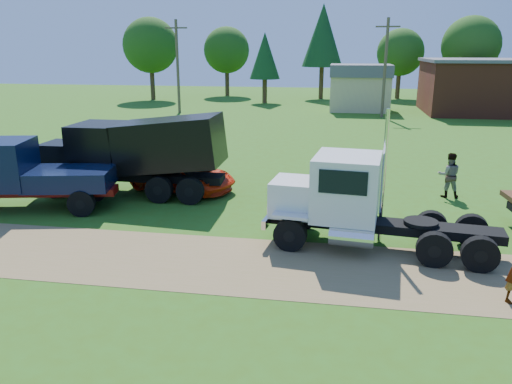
% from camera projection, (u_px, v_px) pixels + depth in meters
% --- Properties ---
extents(ground, '(140.00, 140.00, 0.00)m').
position_uv_depth(ground, '(267.00, 266.00, 15.24)').
color(ground, '#335A13').
rests_on(ground, ground).
extents(dirt_track, '(120.00, 4.20, 0.01)m').
position_uv_depth(dirt_track, '(267.00, 266.00, 15.24)').
color(dirt_track, olive).
rests_on(dirt_track, ground).
extents(white_semi_tractor, '(7.68, 3.30, 4.55)m').
position_uv_depth(white_semi_tractor, '(348.00, 201.00, 16.46)').
color(white_semi_tractor, black).
rests_on(white_semi_tractor, ground).
extents(black_dump_truck, '(8.46, 2.64, 3.66)m').
position_uv_depth(black_dump_truck, '(138.00, 150.00, 22.13)').
color(black_dump_truck, black).
rests_on(black_dump_truck, ground).
extents(navy_truck, '(6.75, 3.50, 2.87)m').
position_uv_depth(navy_truck, '(22.00, 175.00, 20.17)').
color(navy_truck, maroon).
rests_on(navy_truck, ground).
extents(orange_pickup, '(5.55, 3.86, 1.41)m').
position_uv_depth(orange_pickup, '(183.00, 175.00, 23.11)').
color(orange_pickup, red).
rests_on(orange_pickup, ground).
extents(spectator_b, '(0.99, 0.78, 2.00)m').
position_uv_depth(spectator_b, '(449.00, 175.00, 21.96)').
color(spectator_b, '#999999').
rests_on(spectator_b, ground).
extents(brick_building, '(15.40, 10.40, 5.30)m').
position_uv_depth(brick_building, '(503.00, 86.00, 49.55)').
color(brick_building, brown).
rests_on(brick_building, ground).
extents(tan_shed, '(6.20, 5.40, 4.70)m').
position_uv_depth(tan_shed, '(360.00, 87.00, 51.82)').
color(tan_shed, tan).
rests_on(tan_shed, ground).
extents(utility_poles, '(42.20, 0.28, 9.00)m').
position_uv_depth(utility_poles, '(385.00, 66.00, 46.13)').
color(utility_poles, brown).
rests_on(utility_poles, ground).
extents(tree_row, '(55.37, 13.33, 11.60)m').
position_uv_depth(tree_row, '(358.00, 46.00, 60.67)').
color(tree_row, '#3D2F19').
rests_on(tree_row, ground).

